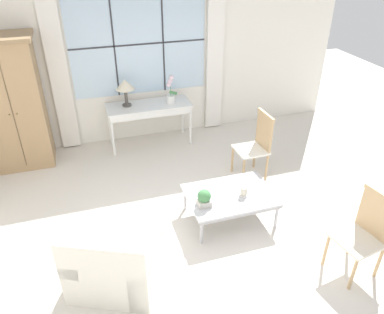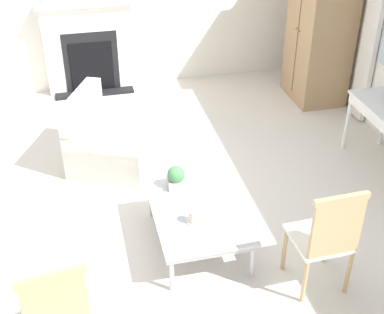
{
  "view_description": "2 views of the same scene",
  "coord_description": "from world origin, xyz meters",
  "px_view_note": "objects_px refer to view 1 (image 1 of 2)",
  "views": [
    {
      "loc": [
        -1.01,
        -3.08,
        3.21
      ],
      "look_at": [
        0.16,
        0.63,
        0.85
      ],
      "focal_mm": 35.0,
      "sensor_mm": 36.0,
      "label": 1
    },
    {
      "loc": [
        4.13,
        -0.51,
        3.25
      ],
      "look_at": [
        0.32,
        0.39,
        0.77
      ],
      "focal_mm": 50.0,
      "sensor_mm": 36.0,
      "label": 2
    }
  ],
  "objects_px": {
    "potted_plant_small": "(204,198)",
    "table_lamp": "(125,86)",
    "armoire": "(14,104)",
    "console_table": "(149,109)",
    "accent_chair_wooden": "(366,230)",
    "armchair_upholstered": "(116,263)",
    "coffee_table": "(230,196)",
    "pillar_candle": "(244,192)",
    "side_chair_wooden": "(257,142)",
    "potted_orchid": "(171,93)"
  },
  "relations": [
    {
      "from": "potted_orchid",
      "to": "potted_plant_small",
      "type": "relative_size",
      "value": 2.15
    },
    {
      "from": "console_table",
      "to": "armchair_upholstered",
      "type": "xyz_separation_m",
      "value": [
        -0.97,
        -2.89,
        -0.39
      ]
    },
    {
      "from": "table_lamp",
      "to": "side_chair_wooden",
      "type": "relative_size",
      "value": 0.45
    },
    {
      "from": "table_lamp",
      "to": "potted_plant_small",
      "type": "distance_m",
      "value": 2.58
    },
    {
      "from": "console_table",
      "to": "potted_plant_small",
      "type": "distance_m",
      "value": 2.4
    },
    {
      "from": "potted_orchid",
      "to": "console_table",
      "type": "bearing_deg",
      "value": 176.06
    },
    {
      "from": "console_table",
      "to": "accent_chair_wooden",
      "type": "distance_m",
      "value": 3.82
    },
    {
      "from": "armoire",
      "to": "accent_chair_wooden",
      "type": "bearing_deg",
      "value": -43.98
    },
    {
      "from": "pillar_candle",
      "to": "armoire",
      "type": "bearing_deg",
      "value": 139.35
    },
    {
      "from": "armchair_upholstered",
      "to": "armoire",
      "type": "bearing_deg",
      "value": 110.07
    },
    {
      "from": "console_table",
      "to": "pillar_candle",
      "type": "bearing_deg",
      "value": -73.46
    },
    {
      "from": "potted_plant_small",
      "to": "table_lamp",
      "type": "bearing_deg",
      "value": 101.88
    },
    {
      "from": "armoire",
      "to": "pillar_candle",
      "type": "xyz_separation_m",
      "value": [
        2.72,
        -2.34,
        -0.57
      ]
    },
    {
      "from": "potted_orchid",
      "to": "table_lamp",
      "type": "bearing_deg",
      "value": 173.37
    },
    {
      "from": "armoire",
      "to": "coffee_table",
      "type": "relative_size",
      "value": 1.84
    },
    {
      "from": "table_lamp",
      "to": "side_chair_wooden",
      "type": "distance_m",
      "value": 2.3
    },
    {
      "from": "side_chair_wooden",
      "to": "armoire",
      "type": "bearing_deg",
      "value": 156.73
    },
    {
      "from": "armchair_upholstered",
      "to": "pillar_candle",
      "type": "xyz_separation_m",
      "value": [
        1.67,
        0.53,
        0.17
      ]
    },
    {
      "from": "potted_orchid",
      "to": "coffee_table",
      "type": "relative_size",
      "value": 0.43
    },
    {
      "from": "table_lamp",
      "to": "potted_plant_small",
      "type": "height_order",
      "value": "table_lamp"
    },
    {
      "from": "side_chair_wooden",
      "to": "potted_plant_small",
      "type": "distance_m",
      "value": 1.48
    },
    {
      "from": "potted_plant_small",
      "to": "coffee_table",
      "type": "bearing_deg",
      "value": 16.1
    },
    {
      "from": "side_chair_wooden",
      "to": "pillar_candle",
      "type": "bearing_deg",
      "value": -123.99
    },
    {
      "from": "potted_plant_small",
      "to": "pillar_candle",
      "type": "height_order",
      "value": "potted_plant_small"
    },
    {
      "from": "armoire",
      "to": "console_table",
      "type": "distance_m",
      "value": 2.05
    },
    {
      "from": "armchair_upholstered",
      "to": "potted_plant_small",
      "type": "height_order",
      "value": "armchair_upholstered"
    },
    {
      "from": "armoire",
      "to": "accent_chair_wooden",
      "type": "xyz_separation_m",
      "value": [
        3.59,
        -3.46,
        -0.46
      ]
    },
    {
      "from": "table_lamp",
      "to": "armoire",
      "type": "bearing_deg",
      "value": -177.27
    },
    {
      "from": "coffee_table",
      "to": "pillar_candle",
      "type": "xyz_separation_m",
      "value": [
        0.15,
        -0.08,
        0.1
      ]
    },
    {
      "from": "table_lamp",
      "to": "accent_chair_wooden",
      "type": "xyz_separation_m",
      "value": [
        1.92,
        -3.54,
        -0.53
      ]
    },
    {
      "from": "potted_orchid",
      "to": "side_chair_wooden",
      "type": "height_order",
      "value": "potted_orchid"
    },
    {
      "from": "armchair_upholstered",
      "to": "pillar_candle",
      "type": "height_order",
      "value": "armchair_upholstered"
    },
    {
      "from": "coffee_table",
      "to": "pillar_candle",
      "type": "height_order",
      "value": "pillar_candle"
    },
    {
      "from": "pillar_candle",
      "to": "potted_plant_small",
      "type": "bearing_deg",
      "value": -176.07
    },
    {
      "from": "console_table",
      "to": "accent_chair_wooden",
      "type": "bearing_deg",
      "value": -65.75
    },
    {
      "from": "table_lamp",
      "to": "coffee_table",
      "type": "bearing_deg",
      "value": -68.89
    },
    {
      "from": "armchair_upholstered",
      "to": "potted_plant_small",
      "type": "xyz_separation_m",
      "value": [
        1.14,
        0.5,
        0.22
      ]
    },
    {
      "from": "accent_chair_wooden",
      "to": "pillar_candle",
      "type": "xyz_separation_m",
      "value": [
        -0.87,
        1.13,
        -0.11
      ]
    },
    {
      "from": "armoire",
      "to": "console_table",
      "type": "relative_size",
      "value": 1.43
    },
    {
      "from": "table_lamp",
      "to": "armchair_upholstered",
      "type": "bearing_deg",
      "value": -101.9
    },
    {
      "from": "armchair_upholstered",
      "to": "side_chair_wooden",
      "type": "xyz_separation_m",
      "value": [
        2.28,
        1.44,
        0.3
      ]
    },
    {
      "from": "coffee_table",
      "to": "pillar_candle",
      "type": "distance_m",
      "value": 0.19
    },
    {
      "from": "armoire",
      "to": "potted_plant_small",
      "type": "height_order",
      "value": "armoire"
    },
    {
      "from": "armchair_upholstered",
      "to": "accent_chair_wooden",
      "type": "xyz_separation_m",
      "value": [
        2.54,
        -0.6,
        0.28
      ]
    },
    {
      "from": "accent_chair_wooden",
      "to": "potted_plant_small",
      "type": "height_order",
      "value": "accent_chair_wooden"
    },
    {
      "from": "accent_chair_wooden",
      "to": "potted_plant_small",
      "type": "relative_size",
      "value": 4.41
    },
    {
      "from": "coffee_table",
      "to": "pillar_candle",
      "type": "relative_size",
      "value": 7.94
    },
    {
      "from": "coffee_table",
      "to": "console_table",
      "type": "bearing_deg",
      "value": 103.61
    },
    {
      "from": "console_table",
      "to": "coffee_table",
      "type": "distance_m",
      "value": 2.37
    },
    {
      "from": "console_table",
      "to": "coffee_table",
      "type": "bearing_deg",
      "value": -76.39
    }
  ]
}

